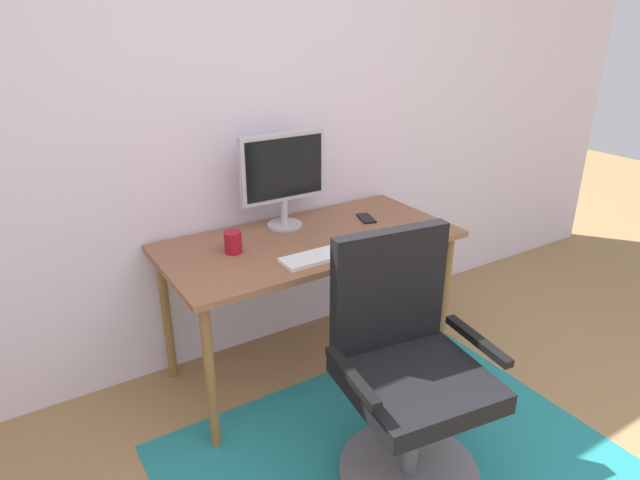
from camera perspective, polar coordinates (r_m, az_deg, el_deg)
wall_back at (r=2.77m, az=-9.66°, el=13.13°), size 6.00×0.10×2.60m
area_rug at (r=2.49m, az=7.57°, el=-21.96°), size 1.79×1.33×0.01m
desk at (r=2.68m, az=-1.03°, el=-1.17°), size 1.44×0.70×0.73m
monitor at (r=2.72m, az=-3.86°, el=7.11°), size 0.46×0.18×0.48m
keyboard at (r=2.45m, az=0.65°, el=-1.52°), size 0.43×0.13×0.02m
computer_mouse at (r=2.63m, az=6.18°, el=0.30°), size 0.06×0.10×0.03m
coffee_cup at (r=2.51m, az=-9.07°, el=-0.22°), size 0.08×0.08×0.10m
cell_phone at (r=2.90m, az=4.85°, el=2.28°), size 0.11×0.15×0.01m
office_chair at (r=2.20m, az=9.00°, el=-14.91°), size 0.63×0.57×1.00m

